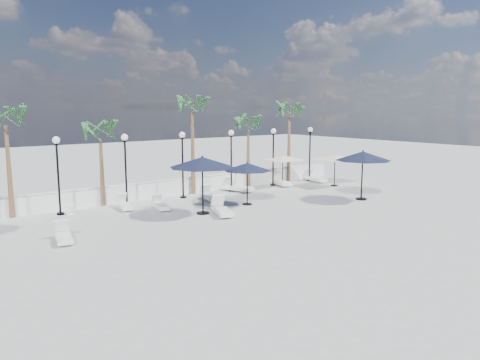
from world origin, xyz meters
TOP-DOWN VIEW (x-y plane):
  - ground at (0.00, 0.00)m, footprint 100.00×100.00m
  - balustrade at (0.00, 7.50)m, footprint 26.00×0.30m
  - lamppost_1 at (-7.00, 6.50)m, footprint 0.36×0.36m
  - lamppost_2 at (-3.50, 6.50)m, footprint 0.36×0.36m
  - lamppost_3 at (0.00, 6.50)m, footprint 0.36×0.36m
  - lamppost_4 at (3.50, 6.50)m, footprint 0.36×0.36m
  - lamppost_5 at (7.00, 6.50)m, footprint 0.36×0.36m
  - lamppost_6 at (10.50, 6.50)m, footprint 0.36×0.36m
  - palm_0 at (-9.00, 7.30)m, footprint 2.60×2.60m
  - palm_1 at (-4.50, 7.30)m, footprint 2.60×2.60m
  - palm_2 at (1.20, 7.30)m, footprint 2.60×2.60m
  - palm_3 at (5.50, 7.30)m, footprint 2.60×2.60m
  - palm_4 at (9.20, 7.30)m, footprint 2.60×2.60m
  - lounger_0 at (-8.37, 1.64)m, footprint 0.95×1.87m
  - lounger_1 at (-2.55, 4.53)m, footprint 0.92×1.80m
  - lounger_2 at (-3.99, 5.73)m, footprint 0.88×1.87m
  - lounger_3 at (0.86, 5.04)m, footprint 1.10×2.07m
  - lounger_4 at (-0.80, 1.54)m, footprint 1.39×2.22m
  - lounger_5 at (3.73, 6.22)m, footprint 1.39×2.22m
  - lounger_6 at (7.43, 6.22)m, footprint 1.26×2.19m
  - lounger_7 at (10.45, 5.92)m, footprint 1.02×2.15m
  - side_table_1 at (-6.59, 6.20)m, footprint 0.49×0.49m
  - side_table_2 at (1.62, 6.20)m, footprint 0.47×0.47m
  - parasol_navy_left at (-1.36, 2.36)m, footprint 3.28×3.28m
  - parasol_navy_mid at (1.74, 2.72)m, footprint 2.61×2.61m
  - parasol_navy_right at (7.77, -0.18)m, footprint 3.16×3.16m
  - parasol_cream_sq_a at (7.59, 6.20)m, footprint 4.44×4.44m
  - parasol_cream_sq_b at (10.15, 3.86)m, footprint 4.53×4.53m

SIDE VIEW (x-z plane):
  - ground at x=0.00m, z-range 0.00..0.00m
  - lounger_1 at x=-2.55m, z-range -0.11..0.54m
  - lounger_0 at x=-8.37m, z-range -0.11..0.56m
  - lounger_2 at x=-3.99m, z-range -0.11..0.56m
  - lounger_3 at x=0.86m, z-range -0.12..0.62m
  - lounger_7 at x=10.45m, z-range -0.13..0.65m
  - lounger_6 at x=7.43m, z-range -0.13..0.65m
  - lounger_4 at x=-0.80m, z-range -0.13..0.66m
  - lounger_5 at x=3.73m, z-range -0.13..0.66m
  - side_table_2 at x=1.62m, z-range 0.05..0.50m
  - side_table_1 at x=-6.59m, z-range 0.05..0.53m
  - balustrade at x=0.00m, z-range -0.04..0.97m
  - parasol_cream_sq_a at x=7.59m, z-range 0.93..3.11m
  - parasol_navy_mid at x=1.74m, z-range 0.88..3.22m
  - parasol_cream_sq_b at x=10.15m, z-range 0.96..3.23m
  - parasol_navy_right at x=7.77m, z-range 1.07..3.90m
  - lamppost_1 at x=-7.00m, z-range 0.57..4.41m
  - lamppost_2 at x=-3.50m, z-range 0.57..4.41m
  - lamppost_3 at x=0.00m, z-range 0.57..4.41m
  - lamppost_4 at x=3.50m, z-range 0.57..4.41m
  - lamppost_5 at x=7.00m, z-range 0.57..4.41m
  - lamppost_6 at x=10.50m, z-range 0.57..4.41m
  - parasol_navy_left at x=-1.36m, z-range 1.10..4.00m
  - palm_1 at x=-4.50m, z-range 1.40..6.10m
  - palm_3 at x=5.50m, z-range 1.50..6.40m
  - palm_0 at x=-9.00m, z-range 1.78..7.28m
  - palm_4 at x=9.20m, z-range 1.88..7.58m
  - palm_2 at x=1.20m, z-range 2.07..8.17m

